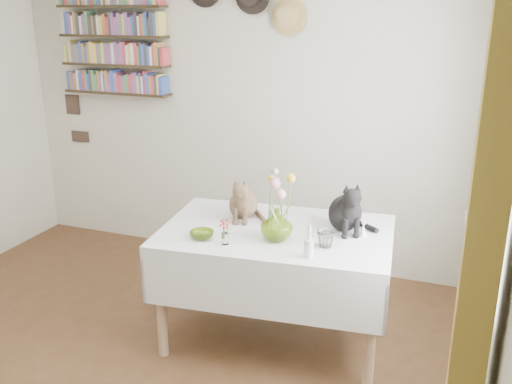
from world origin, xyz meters
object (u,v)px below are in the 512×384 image
at_px(dining_table, 276,257).
at_px(black_cat, 345,204).
at_px(tabby_cat, 243,196).
at_px(flower_vase, 277,224).
at_px(bookshelf_unit, 114,40).

xyz_separation_m(dining_table, black_cat, (0.40, 0.17, 0.36)).
height_order(tabby_cat, black_cat, black_cat).
bearing_deg(flower_vase, black_cat, 42.01).
height_order(tabby_cat, flower_vase, tabby_cat).
bearing_deg(flower_vase, tabby_cat, 139.85).
xyz_separation_m(black_cat, bookshelf_unit, (-2.24, 0.92, 0.90)).
relative_size(black_cat, bookshelf_unit, 0.34).
xyz_separation_m(black_cat, flower_vase, (-0.35, -0.31, -0.07)).
relative_size(tabby_cat, bookshelf_unit, 0.30).
bearing_deg(tabby_cat, bookshelf_unit, 136.72).
height_order(black_cat, bookshelf_unit, bookshelf_unit).
relative_size(tabby_cat, black_cat, 0.88).
distance_m(dining_table, black_cat, 0.57).
bearing_deg(flower_vase, dining_table, 109.29).
height_order(dining_table, tabby_cat, tabby_cat).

